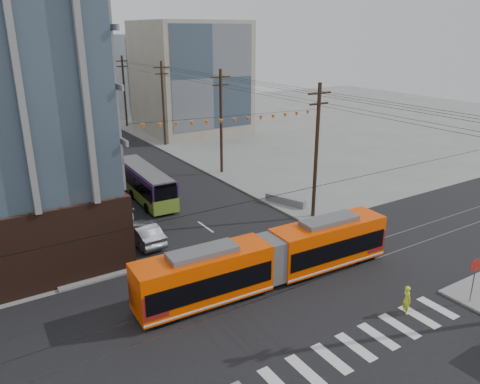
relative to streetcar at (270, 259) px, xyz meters
name	(u,v)px	position (x,y,z in m)	size (l,w,h in m)	color
ground	(326,313)	(0.76, -4.28, -1.63)	(160.00, 160.00, 0.00)	slate
bg_bldg_ne_near	(190,77)	(16.76, 43.72, 6.37)	(14.00, 14.00, 16.00)	gray
bg_bldg_ne_far	(152,74)	(18.76, 63.72, 5.37)	(16.00, 16.00, 14.00)	#8C99A5
utility_pole_far	(124,92)	(9.26, 51.72, 3.87)	(0.30, 0.30, 11.00)	black
streetcar	(270,259)	(0.00, 0.00, 0.00)	(16.90, 2.38, 3.26)	#FB4400
city_bus	(145,183)	(-0.74, 18.57, -0.13)	(2.30, 10.61, 3.00)	#31144D
parked_car_silver	(142,233)	(-4.47, 9.65, -0.84)	(1.68, 4.82, 1.59)	gray
parked_car_white	(114,209)	(-4.64, 15.60, -0.90)	(2.03, 5.00, 1.45)	silver
parked_car_grey	(95,187)	(-4.33, 22.17, -0.89)	(2.44, 5.30, 1.47)	#535353
pedestrian	(407,300)	(4.44, -6.61, -0.80)	(0.61, 0.40, 1.66)	#DDF32E
stop_sign	(473,283)	(8.30, -7.96, -0.30)	(0.81, 0.81, 2.65)	red
jersey_barrier	(285,201)	(9.06, 10.18, -1.24)	(0.88, 3.92, 0.78)	gray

